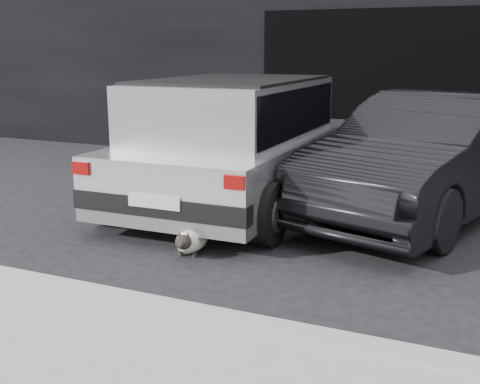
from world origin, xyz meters
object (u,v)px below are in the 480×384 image
at_px(second_car, 431,156).
at_px(cat_white, 157,210).
at_px(cat_siamese, 191,240).
at_px(silver_hatchback, 238,136).

height_order(second_car, cat_white, second_car).
height_order(second_car, cat_siamese, second_car).
bearing_deg(cat_white, silver_hatchback, 129.11).
relative_size(silver_hatchback, cat_siamese, 5.34).
height_order(cat_siamese, cat_white, cat_white).
bearing_deg(silver_hatchback, cat_white, -112.25).
bearing_deg(second_car, cat_white, -133.96).
xyz_separation_m(silver_hatchback, second_car, (2.32, 0.42, -0.15)).
distance_m(cat_siamese, cat_white, 1.14).
distance_m(second_car, cat_white, 3.29).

